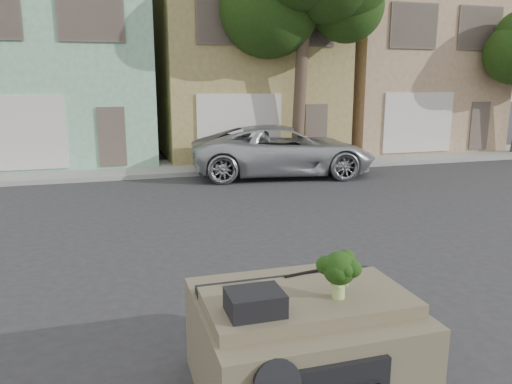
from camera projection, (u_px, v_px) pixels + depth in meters
name	position (u px, v px, depth m)	size (l,w,h in m)	color
ground_plane	(230.00, 282.00, 7.83)	(120.00, 120.00, 0.00)	#303033
sidewalk	(159.00, 168.00, 17.64)	(40.00, 3.00, 0.15)	gray
townhouse_mint	(55.00, 63.00, 19.60)	(7.20, 8.20, 7.55)	#8AC39C
townhouse_tan	(239.00, 65.00, 21.70)	(7.20, 8.20, 7.55)	#9C8A50
townhouse_beige	(391.00, 67.00, 23.80)	(7.20, 8.20, 7.55)	tan
silver_pickup	(283.00, 175.00, 16.74)	(2.78, 6.03, 1.68)	#ACB1B4
tree_near	(301.00, 47.00, 17.48)	(4.40, 4.00, 8.50)	#1C380F
car_dashboard	(301.00, 342.00, 4.91)	(2.00, 1.80, 1.12)	brown
instrument_hump	(255.00, 302.00, 4.27)	(0.48, 0.38, 0.20)	black
wiper_arm	(314.00, 271.00, 5.22)	(0.70, 0.03, 0.02)	black
broccoli	(339.00, 275.00, 4.55)	(0.37, 0.37, 0.45)	black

